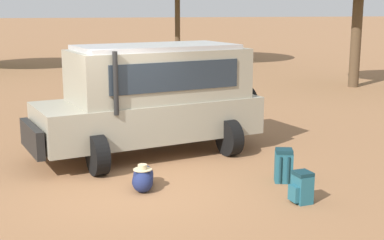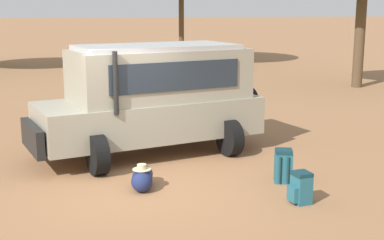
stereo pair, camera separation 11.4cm
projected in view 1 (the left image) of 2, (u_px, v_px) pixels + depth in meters
The scene contains 5 objects.
ground_plane at pixel (137, 187), 9.81m from camera, with size 320.00×320.00×0.00m, color #936642.
safari_vehicle at pixel (153, 97), 11.87m from camera, with size 5.47×3.49×2.44m.
backpack_beside_front_wheel at pixel (302, 188), 9.00m from camera, with size 0.40×0.35×0.55m.
backpack_cluster_center at pixel (284, 166), 10.08m from camera, with size 0.40×0.45×0.64m.
duffel_bag_low_black_case at pixel (143, 178), 9.74m from camera, with size 0.45×0.83×0.48m.
Camera 1 is at (-1.15, -9.33, 3.25)m, focal length 50.00 mm.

